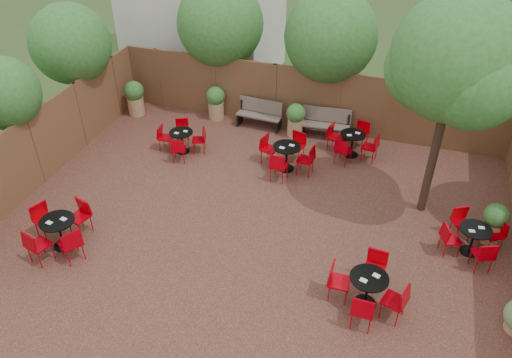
% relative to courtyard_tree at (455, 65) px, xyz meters
% --- Properties ---
extents(ground, '(80.00, 80.00, 0.00)m').
position_rel_courtyard_tree_xyz_m(ground, '(-3.75, -1.85, -3.83)').
color(ground, '#354F23').
rests_on(ground, ground).
extents(courtyard_paving, '(12.00, 10.00, 0.02)m').
position_rel_courtyard_tree_xyz_m(courtyard_paving, '(-3.75, -1.85, -3.82)').
color(courtyard_paving, '#371D16').
rests_on(courtyard_paving, ground).
extents(fence_back, '(12.00, 0.08, 2.00)m').
position_rel_courtyard_tree_xyz_m(fence_back, '(-3.75, 3.15, -2.83)').
color(fence_back, '#4B341C').
rests_on(fence_back, ground).
extents(fence_left, '(0.08, 10.00, 2.00)m').
position_rel_courtyard_tree_xyz_m(fence_left, '(-9.75, -1.85, -2.83)').
color(fence_left, '#4B341C').
rests_on(fence_left, ground).
extents(overhang_foliage, '(15.72, 10.76, 2.74)m').
position_rel_courtyard_tree_xyz_m(overhang_foliage, '(-5.17, 1.40, -1.09)').
color(overhang_foliage, '#296520').
rests_on(overhang_foliage, ground).
extents(courtyard_tree, '(2.87, 2.78, 5.35)m').
position_rel_courtyard_tree_xyz_m(courtyard_tree, '(0.00, 0.00, 0.00)').
color(courtyard_tree, black).
rests_on(courtyard_tree, courtyard_paving).
extents(park_bench_left, '(1.45, 0.55, 0.88)m').
position_rel_courtyard_tree_xyz_m(park_bench_left, '(-5.11, 2.77, -3.36)').
color(park_bench_left, brown).
rests_on(park_bench_left, courtyard_paving).
extents(park_bench_right, '(1.50, 0.55, 0.91)m').
position_rel_courtyard_tree_xyz_m(park_bench_right, '(-3.01, 2.78, -3.35)').
color(park_bench_right, brown).
rests_on(park_bench_right, courtyard_paving).
extents(bistro_tables, '(10.36, 7.40, 0.87)m').
position_rel_courtyard_tree_xyz_m(bistro_tables, '(-3.41, -1.07, -3.39)').
color(bistro_tables, black).
rests_on(bistro_tables, courtyard_paving).
extents(planters, '(11.37, 4.15, 1.15)m').
position_rel_courtyard_tree_xyz_m(planters, '(-5.07, 1.88, -3.23)').
color(planters, '#A37C51').
rests_on(planters, courtyard_paving).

